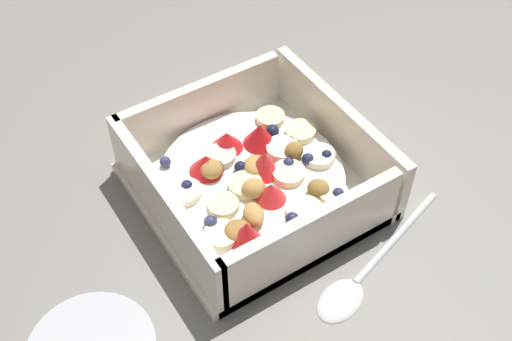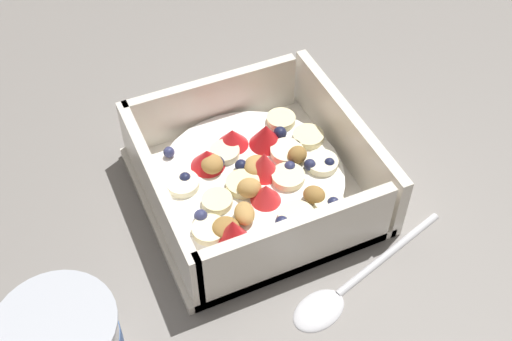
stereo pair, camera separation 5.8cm
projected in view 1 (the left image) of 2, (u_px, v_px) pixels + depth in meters
name	position (u px, v px, depth m)	size (l,w,h in m)	color
ground_plane	(257.00, 201.00, 0.60)	(2.40, 2.40, 0.00)	gray
fruit_bowl	(256.00, 177.00, 0.59)	(0.19, 0.19, 0.07)	white
spoon	(357.00, 278.00, 0.54)	(0.07, 0.17, 0.01)	silver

